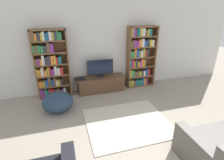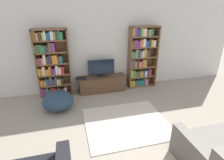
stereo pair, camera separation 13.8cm
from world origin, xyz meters
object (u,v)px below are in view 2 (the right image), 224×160
at_px(beanbag_ottoman, 58,101).
at_px(bookshelf_right, 141,57).
at_px(tv_stand, 102,84).
at_px(television, 101,68).
at_px(bookshelf_left, 52,64).
at_px(laptop, 81,79).

bearing_deg(beanbag_ottoman, bookshelf_right, 18.70).
relative_size(tv_stand, television, 1.84).
bearing_deg(bookshelf_left, television, -2.90).
relative_size(tv_stand, laptop, 4.49).
bearing_deg(beanbag_ottoman, laptop, 48.84).
relative_size(bookshelf_right, television, 2.42).
distance_m(tv_stand, beanbag_ottoman, 1.48).
distance_m(bookshelf_right, television, 1.30).
bearing_deg(television, laptop, -174.85).
height_order(tv_stand, laptop, laptop).
height_order(bookshelf_left, bookshelf_right, same).
distance_m(bookshelf_right, laptop, 1.97).
bearing_deg(laptop, bookshelf_right, 3.76).
bearing_deg(bookshelf_right, television, -176.91).
height_order(tv_stand, beanbag_ottoman, beanbag_ottoman).
bearing_deg(tv_stand, bookshelf_right, 4.32).
height_order(bookshelf_left, tv_stand, bookshelf_left).
bearing_deg(laptop, tv_stand, 2.61).
xyz_separation_m(television, laptop, (-0.62, -0.06, -0.26)).
height_order(bookshelf_right, laptop, bookshelf_right).
xyz_separation_m(tv_stand, beanbag_ottoman, (-1.27, -0.77, -0.00)).
relative_size(bookshelf_left, television, 2.42).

